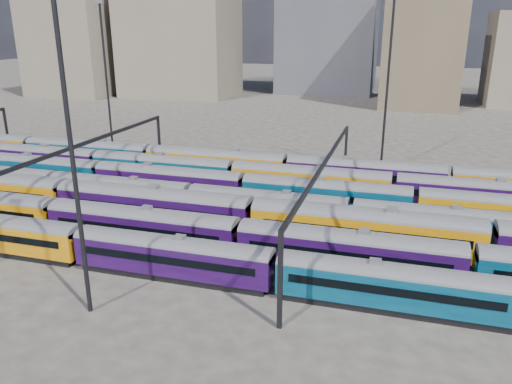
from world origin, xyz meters
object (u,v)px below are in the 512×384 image
(rake_2, at_px, (253,214))
(mast_2, at_px, (70,139))
(rake_0, at_px, (80,240))
(rake_1, at_px, (239,235))

(rake_2, distance_m, mast_2, 21.91)
(rake_0, xyz_separation_m, mast_2, (5.55, -7.00, 11.53))
(rake_0, distance_m, rake_2, 17.14)
(mast_2, bearing_deg, rake_1, 54.60)
(rake_0, bearing_deg, mast_2, -51.59)
(rake_0, relative_size, rake_2, 0.83)
(rake_2, bearing_deg, rake_0, -144.29)
(rake_1, distance_m, rake_2, 5.01)
(rake_1, bearing_deg, rake_0, -160.45)
(rake_2, height_order, mast_2, mast_2)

